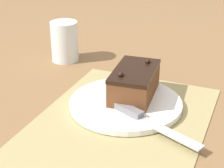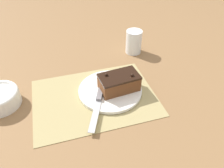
{
  "view_description": "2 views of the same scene",
  "coord_description": "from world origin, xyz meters",
  "px_view_note": "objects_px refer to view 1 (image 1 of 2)",
  "views": [
    {
      "loc": [
        0.61,
        0.24,
        0.41
      ],
      "look_at": [
        -0.04,
        -0.03,
        0.07
      ],
      "focal_mm": 60.0,
      "sensor_mm": 36.0,
      "label": 1
    },
    {
      "loc": [
        0.11,
        0.61,
        0.57
      ],
      "look_at": [
        -0.07,
        0.0,
        0.05
      ],
      "focal_mm": 35.0,
      "sensor_mm": 36.0,
      "label": 2
    }
  ],
  "objects_px": {
    "cake_plate": "(126,103)",
    "chocolate_cake": "(134,82)",
    "serving_knife": "(142,117)",
    "drinking_glass": "(65,41)"
  },
  "relations": [
    {
      "from": "cake_plate",
      "to": "chocolate_cake",
      "type": "distance_m",
      "value": 0.05
    },
    {
      "from": "serving_knife",
      "to": "drinking_glass",
      "type": "distance_m",
      "value": 0.41
    },
    {
      "from": "chocolate_cake",
      "to": "serving_knife",
      "type": "xyz_separation_m",
      "value": [
        0.09,
        0.05,
        -0.03
      ]
    },
    {
      "from": "cake_plate",
      "to": "drinking_glass",
      "type": "height_order",
      "value": "drinking_glass"
    },
    {
      "from": "serving_knife",
      "to": "cake_plate",
      "type": "bearing_deg",
      "value": -113.4
    },
    {
      "from": "chocolate_cake",
      "to": "cake_plate",
      "type": "bearing_deg",
      "value": -13.5
    },
    {
      "from": "serving_knife",
      "to": "chocolate_cake",
      "type": "bearing_deg",
      "value": -128.84
    },
    {
      "from": "cake_plate",
      "to": "serving_knife",
      "type": "relative_size",
      "value": 1.23
    },
    {
      "from": "chocolate_cake",
      "to": "drinking_glass",
      "type": "relative_size",
      "value": 1.4
    },
    {
      "from": "cake_plate",
      "to": "drinking_glass",
      "type": "distance_m",
      "value": 0.33
    }
  ]
}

